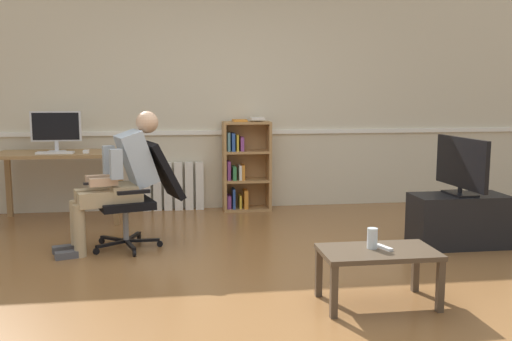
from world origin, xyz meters
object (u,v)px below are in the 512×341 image
at_px(imac_monitor, 56,128).
at_px(tv_stand, 458,220).
at_px(tv_screen, 461,165).
at_px(spare_remote, 384,247).
at_px(drinking_glass, 372,238).
at_px(computer_mouse, 86,152).
at_px(coffee_table, 378,257).
at_px(keyboard, 55,153).
at_px(computer_desk, 59,162).
at_px(person_seated, 120,177).
at_px(radiator, 173,186).
at_px(office_chair, 142,190).
at_px(bookshelf, 244,166).

bearing_deg(imac_monitor, tv_stand, -23.30).
distance_m(tv_screen, spare_remote, 1.76).
relative_size(tv_screen, drinking_glass, 5.83).
relative_size(computer_mouse, coffee_table, 0.13).
distance_m(keyboard, drinking_glass, 3.70).
height_order(computer_desk, tv_screen, tv_screen).
xyz_separation_m(computer_mouse, person_seated, (0.45, -1.11, -0.12)).
bearing_deg(coffee_table, tv_stand, 45.66).
bearing_deg(coffee_table, radiator, 112.84).
height_order(computer_desk, person_seated, person_seated).
xyz_separation_m(radiator, drinking_glass, (1.33, -3.19, 0.16)).
bearing_deg(office_chair, coffee_table, 26.77).
distance_m(computer_mouse, coffee_table, 3.57).
bearing_deg(coffee_table, person_seated, 138.54).
bearing_deg(spare_remote, coffee_table, -179.21).
xyz_separation_m(keyboard, office_chair, (0.96, -1.03, -0.25)).
bearing_deg(office_chair, tv_screen, 64.38).
xyz_separation_m(imac_monitor, radiator, (1.25, 0.31, -0.73)).
relative_size(keyboard, radiator, 0.53).
xyz_separation_m(person_seated, coffee_table, (1.82, -1.61, -0.33)).
xyz_separation_m(computer_desk, coffee_table, (2.58, -2.84, -0.33)).
bearing_deg(tv_screen, computer_desk, 64.48).
height_order(drinking_glass, spare_remote, drinking_glass).
relative_size(radiator, spare_remote, 4.80).
bearing_deg(coffee_table, drinking_glass, 128.13).
height_order(person_seated, drinking_glass, person_seated).
xyz_separation_m(computer_desk, tv_screen, (3.81, -1.58, 0.10)).
height_order(radiator, tv_stand, radiator).
height_order(computer_desk, spare_remote, computer_desk).
height_order(imac_monitor, spare_remote, imac_monitor).
bearing_deg(imac_monitor, radiator, 14.05).
distance_m(imac_monitor, person_seated, 1.57).
bearing_deg(drinking_glass, radiator, 112.64).
xyz_separation_m(bookshelf, radiator, (-0.84, 0.10, -0.24)).
relative_size(radiator, person_seated, 0.58).
relative_size(radiator, coffee_table, 0.94).
relative_size(imac_monitor, person_seated, 0.43).
xyz_separation_m(keyboard, radiator, (1.23, 0.53, -0.48)).
relative_size(computer_desk, computer_mouse, 13.16).
bearing_deg(tv_screen, spare_remote, 133.28).
xyz_separation_m(imac_monitor, person_seated, (0.79, -1.31, -0.36)).
bearing_deg(tv_stand, radiator, 142.79).
relative_size(imac_monitor, spare_remote, 3.56).
distance_m(bookshelf, coffee_table, 3.18).
xyz_separation_m(radiator, office_chair, (-0.27, -1.56, 0.23)).
distance_m(computer_desk, coffee_table, 3.85).
height_order(office_chair, person_seated, person_seated).
bearing_deg(computer_desk, computer_mouse, -21.28).
bearing_deg(bookshelf, radiator, 173.30).
relative_size(computer_mouse, person_seated, 0.08).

